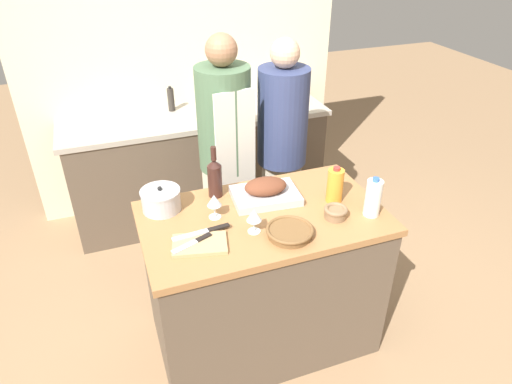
% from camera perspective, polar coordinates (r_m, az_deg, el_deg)
% --- Properties ---
extents(ground_plane, '(12.00, 12.00, 0.00)m').
position_cam_1_polar(ground_plane, '(3.03, 0.76, -17.42)').
color(ground_plane, '#9E7A56').
extents(kitchen_island, '(1.29, 0.75, 0.92)m').
position_cam_1_polar(kitchen_island, '(2.70, 0.83, -10.98)').
color(kitchen_island, brown).
rests_on(kitchen_island, ground_plane).
extents(back_counter, '(2.12, 0.60, 0.92)m').
position_cam_1_polar(back_counter, '(3.90, -7.10, 3.35)').
color(back_counter, brown).
rests_on(back_counter, ground_plane).
extents(back_wall, '(2.62, 0.10, 2.55)m').
position_cam_1_polar(back_wall, '(3.92, -9.19, 16.22)').
color(back_wall, beige).
rests_on(back_wall, ground_plane).
extents(roasting_pan, '(0.38, 0.29, 0.13)m').
position_cam_1_polar(roasting_pan, '(2.52, 1.19, 0.05)').
color(roasting_pan, '#BCBCC1').
rests_on(roasting_pan, kitchen_island).
extents(wicker_basket, '(0.24, 0.24, 0.05)m').
position_cam_1_polar(wicker_basket, '(2.26, 4.24, -4.96)').
color(wicker_basket, brown).
rests_on(wicker_basket, kitchen_island).
extents(cutting_board, '(0.29, 0.22, 0.02)m').
position_cam_1_polar(cutting_board, '(2.22, -7.05, -6.48)').
color(cutting_board, tan).
rests_on(cutting_board, kitchen_island).
extents(stock_pot, '(0.21, 0.21, 0.14)m').
position_cam_1_polar(stock_pot, '(2.48, -11.78, -0.96)').
color(stock_pot, '#B7B7BC').
rests_on(stock_pot, kitchen_island).
extents(mixing_bowl, '(0.13, 0.13, 0.06)m').
position_cam_1_polar(mixing_bowl, '(2.41, 9.92, -2.49)').
color(mixing_bowl, '#846647').
rests_on(mixing_bowl, kitchen_island).
extents(juice_jug, '(0.09, 0.09, 0.21)m').
position_cam_1_polar(juice_jug, '(2.52, 9.84, 0.82)').
color(juice_jug, orange).
rests_on(juice_jug, kitchen_island).
extents(milk_jug, '(0.08, 0.08, 0.22)m').
position_cam_1_polar(milk_jug, '(2.44, 14.43, -0.70)').
color(milk_jug, white).
rests_on(milk_jug, kitchen_island).
extents(wine_bottle_green, '(0.08, 0.08, 0.30)m').
position_cam_1_polar(wine_bottle_green, '(2.53, -5.18, 1.89)').
color(wine_bottle_green, '#381E19').
rests_on(wine_bottle_green, kitchen_island).
extents(wine_glass_left, '(0.08, 0.08, 0.13)m').
position_cam_1_polar(wine_glass_left, '(2.24, -0.24, -3.00)').
color(wine_glass_left, silver).
rests_on(wine_glass_left, kitchen_island).
extents(wine_glass_right, '(0.08, 0.08, 0.14)m').
position_cam_1_polar(wine_glass_right, '(2.35, -5.25, -1.14)').
color(wine_glass_right, silver).
rests_on(wine_glass_right, kitchen_island).
extents(knife_chef, '(0.30, 0.06, 0.01)m').
position_cam_1_polar(knife_chef, '(2.28, -6.60, -4.93)').
color(knife_chef, '#B7B7BC').
rests_on(knife_chef, cutting_board).
extents(knife_paring, '(0.21, 0.11, 0.01)m').
position_cam_1_polar(knife_paring, '(2.21, -7.83, -6.26)').
color(knife_paring, '#B7B7BC').
rests_on(knife_paring, cutting_board).
extents(condiment_bottle_tall, '(0.06, 0.06, 0.14)m').
position_cam_1_polar(condiment_bottle_tall, '(3.75, 3.55, 11.07)').
color(condiment_bottle_tall, '#234C28').
rests_on(condiment_bottle_tall, back_counter).
extents(condiment_bottle_short, '(0.05, 0.05, 0.20)m').
position_cam_1_polar(condiment_bottle_short, '(3.79, -10.58, 11.30)').
color(condiment_bottle_short, '#332D28').
rests_on(condiment_bottle_short, back_counter).
extents(person_cook_aproned, '(0.35, 0.37, 1.69)m').
position_cam_1_polar(person_cook_aproned, '(3.06, -3.83, 5.27)').
color(person_cook_aproned, beige).
rests_on(person_cook_aproned, ground_plane).
extents(person_cook_guest, '(0.34, 0.34, 1.64)m').
position_cam_1_polar(person_cook_guest, '(3.18, 3.26, 5.81)').
color(person_cook_guest, beige).
rests_on(person_cook_guest, ground_plane).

